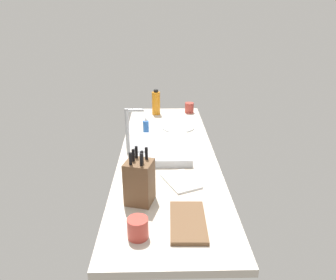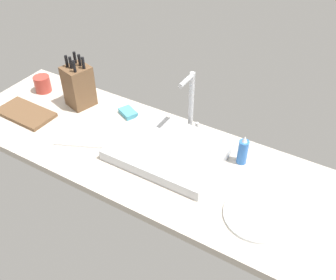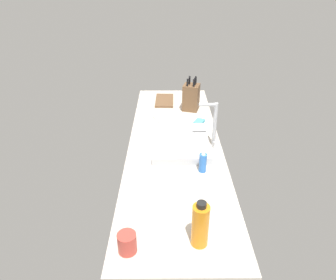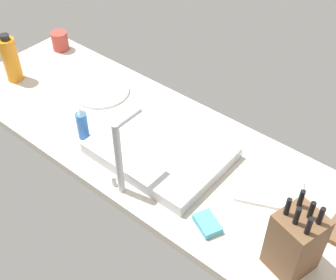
{
  "view_description": "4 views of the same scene",
  "coord_description": "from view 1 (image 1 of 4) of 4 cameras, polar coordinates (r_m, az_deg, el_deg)",
  "views": [
    {
      "loc": [
        -183.76,
        3.96,
        86.73
      ],
      "look_at": [
        -0.4,
        -0.35,
        12.51
      ],
      "focal_mm": 34.11,
      "sensor_mm": 36.0,
      "label": 1
    },
    {
      "loc": [
        62.95,
        -99.99,
        110.47
      ],
      "look_at": [
        1.56,
        3.95,
        10.75
      ],
      "focal_mm": 40.18,
      "sensor_mm": 36.0,
      "label": 2
    },
    {
      "loc": [
        173.01,
        -5.35,
        103.44
      ],
      "look_at": [
        4.4,
        -4.45,
        8.85
      ],
      "focal_mm": 33.01,
      "sensor_mm": 36.0,
      "label": 3
    },
    {
      "loc": [
        -73.15,
        90.09,
        116.61
      ],
      "look_at": [
        -0.5,
        2.58,
        11.55
      ],
      "focal_mm": 47.47,
      "sensor_mm": 36.0,
      "label": 4
    }
  ],
  "objects": [
    {
      "name": "cutting_board",
      "position": [
        1.39,
        3.58,
        -14.36
      ],
      "size": [
        28.64,
        15.69,
        1.8
      ],
      "primitive_type": "cube",
      "rotation": [
        0.0,
        0.0,
        -0.03
      ],
      "color": "brown",
      "rests_on": "countertop_slab"
    },
    {
      "name": "countertop_slab",
      "position": [
        2.02,
        -0.1,
        -2.78
      ],
      "size": [
        198.06,
        59.37,
        3.5
      ],
      "primitive_type": "cube",
      "color": "beige",
      "rests_on": "ground"
    },
    {
      "name": "soap_bottle",
      "position": [
        2.28,
        -3.95,
        2.2
      ],
      "size": [
        4.2,
        4.2,
        13.83
      ],
      "color": "blue",
      "rests_on": "countertop_slab"
    },
    {
      "name": "faucet",
      "position": [
        1.98,
        -6.99,
        2.13
      ],
      "size": [
        5.5,
        11.79,
        28.86
      ],
      "color": "#B7BABF",
      "rests_on": "countertop_slab"
    },
    {
      "name": "dinner_plate",
      "position": [
        2.45,
        1.81,
        2.31
      ],
      "size": [
        24.47,
        24.47,
        1.2
      ],
      "primitive_type": "cylinder",
      "color": "white",
      "rests_on": "countertop_slab"
    },
    {
      "name": "ceramic_cup",
      "position": [
        1.3,
        -5.41,
        -15.4
      ],
      "size": [
        8.39,
        8.39,
        8.49
      ],
      "primitive_type": "cylinder",
      "color": "#B23D33",
      "rests_on": "countertop_slab"
    },
    {
      "name": "knife_block",
      "position": [
        1.48,
        -5.12,
        -7.42
      ],
      "size": [
        14.25,
        14.6,
        26.47
      ],
      "rotation": [
        0.0,
        0.0,
        -0.27
      ],
      "color": "brown",
      "rests_on": "countertop_slab"
    },
    {
      "name": "sink_basin",
      "position": [
        2.03,
        -1.12,
        -1.52
      ],
      "size": [
        46.24,
        35.28,
        4.57
      ],
      "primitive_type": "cube",
      "color": "#B7BABF",
      "rests_on": "countertop_slab"
    },
    {
      "name": "dish_sponge",
      "position": [
        1.75,
        -5.95,
        -6.0
      ],
      "size": [
        10.7,
        9.26,
        2.4
      ],
      "primitive_type": "cube",
      "rotation": [
        0.0,
        0.0,
        -0.44
      ],
      "color": "#4CA3BC",
      "rests_on": "countertop_slab"
    },
    {
      "name": "dish_towel",
      "position": [
        1.69,
        2.32,
        -7.34
      ],
      "size": [
        25.65,
        21.94,
        1.2
      ],
      "primitive_type": "cube",
      "rotation": [
        0.0,
        0.0,
        0.42
      ],
      "color": "white",
      "rests_on": "countertop_slab"
    },
    {
      "name": "water_bottle",
      "position": [
        2.76,
        -2.15,
        6.65
      ],
      "size": [
        7.05,
        7.05,
        21.68
      ],
      "color": "orange",
      "rests_on": "countertop_slab"
    },
    {
      "name": "coffee_mug",
      "position": [
        2.82,
        3.83,
        5.77
      ],
      "size": [
        7.7,
        7.7,
        8.86
      ],
      "primitive_type": "cylinder",
      "color": "#B23D33",
      "rests_on": "countertop_slab"
    }
  ]
}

